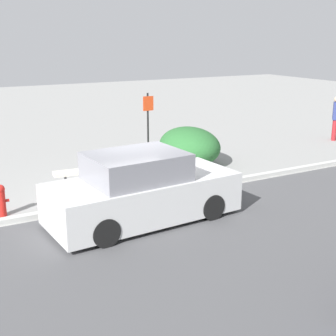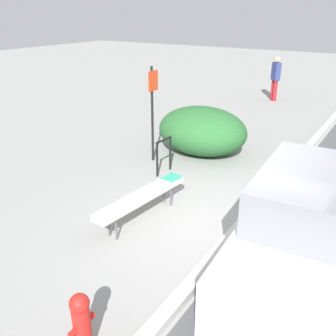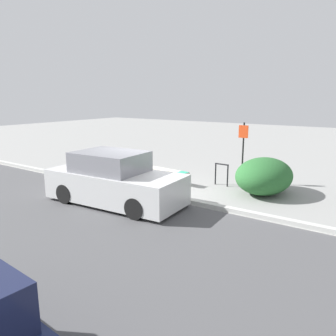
# 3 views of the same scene
# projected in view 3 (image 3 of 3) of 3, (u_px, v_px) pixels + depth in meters

# --- Properties ---
(ground_plane) EXTENTS (60.00, 60.00, 0.00)m
(ground_plane) POSITION_uv_depth(u_px,v_px,m) (150.00, 195.00, 10.96)
(ground_plane) COLOR gray
(curb) EXTENTS (60.00, 0.20, 0.13)m
(curb) POSITION_uv_depth(u_px,v_px,m) (150.00, 193.00, 10.94)
(curb) COLOR #B7B7B2
(curb) RESTS_ON ground_plane
(bench) EXTENTS (2.11, 0.50, 0.53)m
(bench) POSITION_uv_depth(u_px,v_px,m) (165.00, 171.00, 12.44)
(bench) COLOR #515156
(bench) RESTS_ON ground_plane
(bike_rack) EXTENTS (0.55, 0.08, 0.83)m
(bike_rack) POSITION_uv_depth(u_px,v_px,m) (222.00, 172.00, 12.01)
(bike_rack) COLOR black
(bike_rack) RESTS_ON ground_plane
(sign_post) EXTENTS (0.36, 0.08, 2.30)m
(sign_post) POSITION_uv_depth(u_px,v_px,m) (243.00, 147.00, 12.06)
(sign_post) COLOR black
(sign_post) RESTS_ON ground_plane
(fire_hydrant) EXTENTS (0.36, 0.22, 0.77)m
(fire_hydrant) POSITION_uv_depth(u_px,v_px,m) (96.00, 169.00, 13.01)
(fire_hydrant) COLOR red
(fire_hydrant) RESTS_ON ground_plane
(shrub_hedge) EXTENTS (1.81, 2.37, 1.22)m
(shrub_hedge) POSITION_uv_depth(u_px,v_px,m) (264.00, 176.00, 10.99)
(shrub_hedge) COLOR #28602D
(shrub_hedge) RESTS_ON ground_plane
(parked_car_near) EXTENTS (4.40, 2.04, 1.59)m
(parked_car_near) POSITION_uv_depth(u_px,v_px,m) (114.00, 181.00, 9.98)
(parked_car_near) COLOR black
(parked_car_near) RESTS_ON ground_plane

